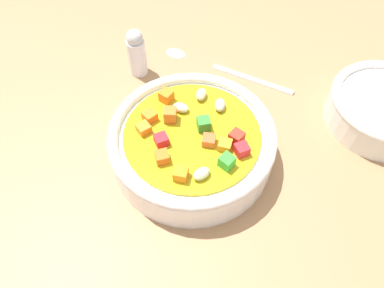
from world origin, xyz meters
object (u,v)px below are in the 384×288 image
Objects in this scene: spoon at (226,69)px; side_bowl_small at (384,108)px; pepper_shaker at (137,52)px; soup_bowl_main at (192,143)px.

side_bowl_small reaches higher than spoon.
pepper_shaker reaches higher than spoon.
spoon is 2.76× the size of pepper_shaker.
spoon is at bearing 75.68° from side_bowl_small.
soup_bowl_main is 26.29cm from side_bowl_small.
side_bowl_small is at bearing -65.28° from soup_bowl_main.
spoon is at bearing -6.57° from soup_bowl_main.
spoon is 1.42× the size of side_bowl_small.
soup_bowl_main reaches higher than spoon.
side_bowl_small is at bearing -178.89° from spoon.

